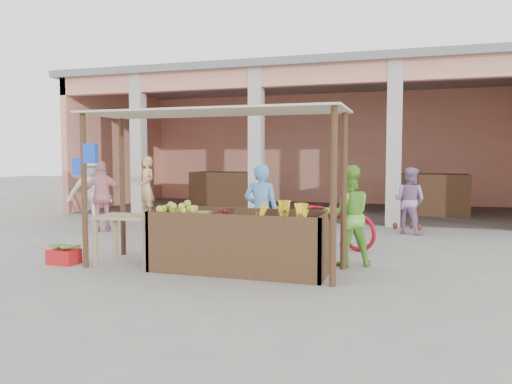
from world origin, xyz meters
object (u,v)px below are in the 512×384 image
(side_table, at_px, (129,224))
(red_crate, at_px, (64,256))
(vendor_green, at_px, (348,213))
(vendor_blue, at_px, (261,208))
(fruit_stall, at_px, (240,245))
(motorcycle, at_px, (327,218))

(side_table, height_order, red_crate, side_table)
(vendor_green, bearing_deg, vendor_blue, -26.76)
(side_table, xyz_separation_m, vendor_blue, (1.83, 1.11, 0.20))
(fruit_stall, height_order, side_table, fruit_stall)
(fruit_stall, relative_size, motorcycle, 1.23)
(side_table, bearing_deg, vendor_green, 14.10)
(red_crate, xyz_separation_m, vendor_green, (4.32, 1.24, 0.71))
(fruit_stall, distance_m, motorcycle, 2.54)
(red_crate, distance_m, vendor_blue, 3.26)
(side_table, bearing_deg, vendor_blue, 28.69)
(fruit_stall, height_order, red_crate, fruit_stall)
(side_table, distance_m, vendor_blue, 2.15)
(vendor_blue, relative_size, vendor_green, 1.02)
(vendor_green, bearing_deg, red_crate, -5.65)
(side_table, distance_m, vendor_green, 3.43)
(red_crate, height_order, vendor_green, vendor_green)
(vendor_green, bearing_deg, fruit_stall, 9.74)
(red_crate, xyz_separation_m, vendor_blue, (2.87, 1.37, 0.73))
(vendor_blue, bearing_deg, side_table, 26.18)
(side_table, xyz_separation_m, vendor_green, (3.28, 0.98, 0.18))
(vendor_blue, height_order, motorcycle, vendor_blue)
(red_crate, distance_m, vendor_green, 4.55)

